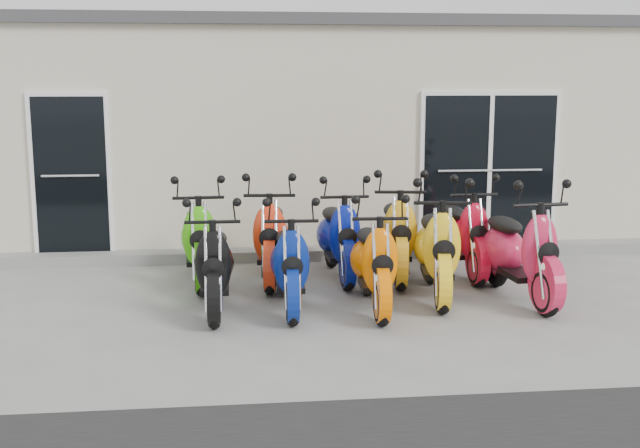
# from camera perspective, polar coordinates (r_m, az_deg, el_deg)

# --- Properties ---
(ground) EXTENTS (80.00, 80.00, 0.00)m
(ground) POSITION_cam_1_polar(r_m,az_deg,el_deg) (9.27, 0.41, -5.23)
(ground) COLOR gray
(ground) RESTS_ON ground
(building) EXTENTS (14.00, 6.00, 3.20)m
(building) POSITION_cam_1_polar(r_m,az_deg,el_deg) (14.14, -2.09, 6.72)
(building) COLOR beige
(building) RESTS_ON ground
(roof_cap) EXTENTS (14.20, 6.20, 0.16)m
(roof_cap) POSITION_cam_1_polar(r_m,az_deg,el_deg) (14.13, -2.13, 13.53)
(roof_cap) COLOR #3F3F42
(roof_cap) RESTS_ON building
(front_step) EXTENTS (14.00, 0.40, 0.15)m
(front_step) POSITION_cam_1_polar(r_m,az_deg,el_deg) (11.20, -0.81, -2.11)
(front_step) COLOR gray
(front_step) RESTS_ON ground
(door_left) EXTENTS (1.07, 0.08, 2.22)m
(door_left) POSITION_cam_1_polar(r_m,az_deg,el_deg) (11.31, -17.29, 3.64)
(door_left) COLOR black
(door_left) RESTS_ON front_step
(door_right) EXTENTS (2.02, 0.08, 2.22)m
(door_right) POSITION_cam_1_polar(r_m,az_deg,el_deg) (11.69, 11.92, 4.08)
(door_right) COLOR black
(door_right) RESTS_ON front_step
(scooter_front_black) EXTENTS (0.64, 1.77, 1.31)m
(scooter_front_black) POSITION_cam_1_polar(r_m,az_deg,el_deg) (8.63, -7.54, -2.02)
(scooter_front_black) COLOR black
(scooter_front_black) RESTS_ON ground
(scooter_front_blue) EXTENTS (0.69, 1.78, 1.30)m
(scooter_front_blue) POSITION_cam_1_polar(r_m,az_deg,el_deg) (8.64, -2.16, -1.95)
(scooter_front_blue) COLOR navy
(scooter_front_blue) RESTS_ON ground
(scooter_front_orange_a) EXTENTS (0.73, 1.83, 1.33)m
(scooter_front_orange_a) POSITION_cam_1_polar(r_m,az_deg,el_deg) (8.66, 3.87, -1.83)
(scooter_front_orange_a) COLOR #FD6D00
(scooter_front_orange_a) RESTS_ON ground
(scooter_front_orange_b) EXTENTS (1.00, 2.04, 1.45)m
(scooter_front_orange_b) POSITION_cam_1_polar(r_m,az_deg,el_deg) (9.20, 8.35, -0.83)
(scooter_front_orange_b) COLOR yellow
(scooter_front_orange_b) RESTS_ON ground
(scooter_front_red) EXTENTS (0.88, 2.01, 1.44)m
(scooter_front_red) POSITION_cam_1_polar(r_m,az_deg,el_deg) (9.28, 14.06, -0.96)
(scooter_front_red) COLOR #D41F49
(scooter_front_red) RESTS_ON ground
(scooter_back_green) EXTENTS (0.79, 1.91, 1.39)m
(scooter_back_green) POSITION_cam_1_polar(r_m,az_deg,el_deg) (9.90, -8.63, -0.23)
(scooter_back_green) COLOR #3DB20D
(scooter_back_green) RESTS_ON ground
(scooter_back_red) EXTENTS (0.84, 1.95, 1.41)m
(scooter_back_red) POSITION_cam_1_polar(r_m,az_deg,el_deg) (9.89, -3.52, -0.08)
(scooter_back_red) COLOR red
(scooter_back_red) RESTS_ON ground
(scooter_back_blue) EXTENTS (0.73, 1.86, 1.36)m
(scooter_back_blue) POSITION_cam_1_polar(r_m,az_deg,el_deg) (10.00, 1.33, -0.09)
(scooter_back_blue) COLOR navy
(scooter_back_blue) RESTS_ON ground
(scooter_back_yellow) EXTENTS (0.95, 2.01, 1.43)m
(scooter_back_yellow) POSITION_cam_1_polar(r_m,az_deg,el_deg) (10.07, 5.51, 0.15)
(scooter_back_yellow) COLOR gold
(scooter_back_yellow) RESTS_ON ground
(scooter_back_extra) EXTENTS (0.73, 1.86, 1.36)m
(scooter_back_extra) POSITION_cam_1_polar(r_m,az_deg,el_deg) (10.33, 10.07, 0.09)
(scooter_back_extra) COLOR red
(scooter_back_extra) RESTS_ON ground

